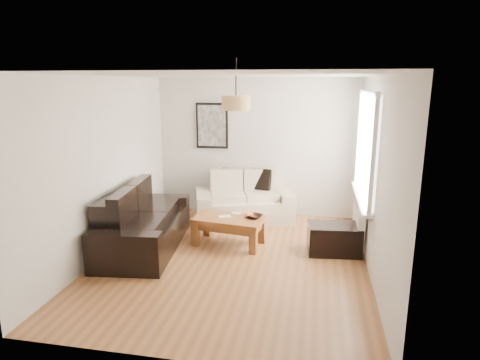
% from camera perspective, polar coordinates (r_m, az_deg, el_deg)
% --- Properties ---
extents(floor, '(4.50, 4.50, 0.00)m').
position_cam_1_polar(floor, '(6.03, -1.07, -11.08)').
color(floor, brown).
rests_on(floor, ground).
extents(ceiling, '(3.80, 4.50, 0.00)m').
position_cam_1_polar(ceiling, '(5.49, -1.20, 14.46)').
color(ceiling, white).
rests_on(ceiling, floor).
extents(wall_back, '(3.80, 0.04, 2.60)m').
position_cam_1_polar(wall_back, '(7.80, 2.25, 4.58)').
color(wall_back, silver).
rests_on(wall_back, floor).
extents(wall_front, '(3.80, 0.04, 2.60)m').
position_cam_1_polar(wall_front, '(3.53, -8.65, -6.69)').
color(wall_front, silver).
rests_on(wall_front, floor).
extents(wall_left, '(0.04, 4.50, 2.60)m').
position_cam_1_polar(wall_left, '(6.28, -18.37, 1.71)').
color(wall_left, silver).
rests_on(wall_left, floor).
extents(wall_right, '(0.04, 4.50, 2.60)m').
position_cam_1_polar(wall_right, '(5.56, 18.42, 0.24)').
color(wall_right, silver).
rests_on(wall_right, floor).
extents(window_bay, '(0.14, 1.90, 1.60)m').
position_cam_1_polar(window_bay, '(6.28, 17.34, 4.57)').
color(window_bay, white).
rests_on(window_bay, wall_right).
extents(radiator, '(0.10, 0.90, 0.52)m').
position_cam_1_polar(radiator, '(6.56, 16.24, -5.98)').
color(radiator, white).
rests_on(radiator, wall_right).
extents(poster, '(0.62, 0.04, 0.87)m').
position_cam_1_polar(poster, '(7.88, -3.93, 7.59)').
color(poster, black).
rests_on(poster, wall_back).
extents(pendant_shade, '(0.40, 0.40, 0.20)m').
position_cam_1_polar(pendant_shade, '(5.79, -0.56, 10.74)').
color(pendant_shade, tan).
rests_on(pendant_shade, ceiling).
extents(loveseat_cream, '(1.96, 1.44, 0.87)m').
position_cam_1_polar(loveseat_cream, '(7.55, 0.58, -2.44)').
color(loveseat_cream, '#BDAE98').
rests_on(loveseat_cream, floor).
extents(sofa_leather, '(1.23, 2.17, 0.89)m').
position_cam_1_polar(sofa_leather, '(6.47, -13.29, -5.46)').
color(sofa_leather, black).
rests_on(sofa_leather, floor).
extents(coffee_table, '(1.17, 0.75, 0.45)m').
position_cam_1_polar(coffee_table, '(6.49, -1.56, -7.12)').
color(coffee_table, brown).
rests_on(coffee_table, floor).
extents(ottoman, '(0.82, 0.57, 0.44)m').
position_cam_1_polar(ottoman, '(6.34, 13.01, -8.02)').
color(ottoman, black).
rests_on(ottoman, floor).
extents(cushion_left, '(0.39, 0.14, 0.39)m').
position_cam_1_polar(cushion_left, '(7.72, -1.10, 0.24)').
color(cushion_left, black).
rests_on(cushion_left, loveseat_cream).
extents(cushion_right, '(0.42, 0.22, 0.40)m').
position_cam_1_polar(cushion_right, '(7.63, 2.87, 0.11)').
color(cushion_right, black).
rests_on(cushion_right, loveseat_cream).
extents(fruit_bowl, '(0.29, 0.29, 0.06)m').
position_cam_1_polar(fruit_bowl, '(6.37, 2.15, -5.12)').
color(fruit_bowl, black).
rests_on(fruit_bowl, coffee_table).
extents(orange_a, '(0.08, 0.08, 0.07)m').
position_cam_1_polar(orange_a, '(6.43, 0.96, -4.83)').
color(orange_a, '#DD5312').
rests_on(orange_a, fruit_bowl).
extents(orange_b, '(0.07, 0.07, 0.06)m').
position_cam_1_polar(orange_b, '(6.42, 1.51, -4.87)').
color(orange_b, orange).
rests_on(orange_b, fruit_bowl).
extents(orange_c, '(0.09, 0.09, 0.08)m').
position_cam_1_polar(orange_c, '(6.41, 1.06, -4.90)').
color(orange_c, '#E05312').
rests_on(orange_c, fruit_bowl).
extents(papers, '(0.22, 0.19, 0.01)m').
position_cam_1_polar(papers, '(6.46, -2.16, -5.10)').
color(papers, beige).
rests_on(papers, coffee_table).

